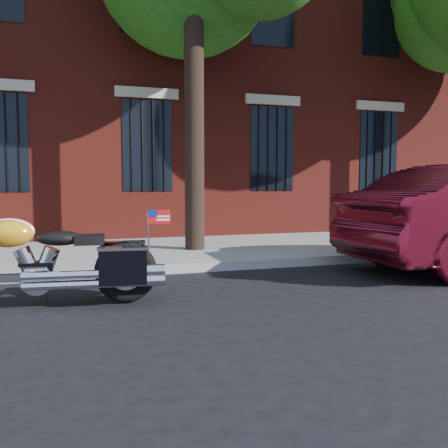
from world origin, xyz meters
name	(u,v)px	position (x,y,z in m)	size (l,w,h in m)	color
ground	(215,290)	(0.00, 0.00, 0.00)	(120.00, 120.00, 0.00)	black
curb	(189,267)	(0.00, 1.38, 0.07)	(40.00, 0.16, 0.15)	gray
sidewalk	(165,252)	(0.00, 3.26, 0.07)	(40.00, 3.60, 0.15)	gray
building	(119,34)	(0.00, 10.06, 6.00)	(26.00, 10.08, 12.00)	maroon
motorcycle	(46,264)	(-2.04, -0.24, 0.49)	(2.81, 1.01, 1.44)	black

